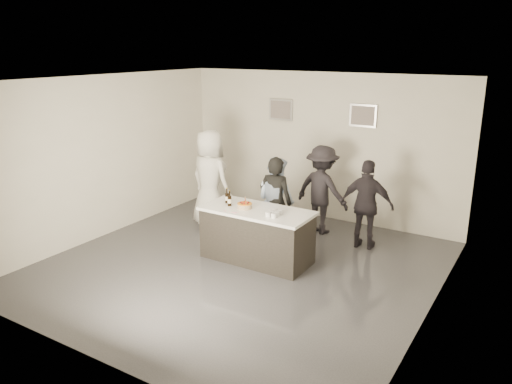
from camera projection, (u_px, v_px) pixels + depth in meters
floor at (240, 266)px, 8.22m from camera, size 6.00×6.00×0.00m
ceiling at (238, 80)px, 7.37m from camera, size 6.00×6.00×0.00m
wall_back at (320, 146)px, 10.25m from camera, size 6.00×0.04×3.00m
wall_front at (85, 239)px, 5.34m from camera, size 6.00×0.04×3.00m
wall_left at (105, 157)px, 9.30m from camera, size 0.04×6.00×3.00m
wall_right at (438, 210)px, 6.29m from camera, size 0.04×6.00×3.00m
picture_left at (281, 110)px, 10.48m from camera, size 0.54×0.04×0.44m
picture_right at (363, 116)px, 9.57m from camera, size 0.54×0.04×0.44m
bar_counter at (257, 235)px, 8.34m from camera, size 1.86×0.86×0.90m
cake at (245, 206)px, 8.26m from camera, size 0.25×0.25×0.08m
beer_bottle_a at (227, 196)px, 8.51m from camera, size 0.07×0.07×0.26m
beer_bottle_b at (230, 198)px, 8.36m from camera, size 0.07×0.07×0.26m
tumbler_cluster at (275, 213)px, 7.91m from camera, size 0.19×0.30×0.08m
candles at (231, 211)px, 8.11m from camera, size 0.24×0.08×0.01m
person_main_black at (275, 202)px, 8.85m from camera, size 0.64×0.46×1.65m
person_main_blue at (276, 201)px, 8.99m from camera, size 0.95×0.85×1.61m
person_guest_left at (210, 179)px, 9.82m from camera, size 1.05×0.78×1.94m
person_guest_right at (367, 205)px, 8.77m from camera, size 0.97×0.46×1.61m
person_guest_back at (322, 190)px, 9.50m from camera, size 1.19×0.80×1.71m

